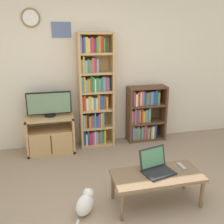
# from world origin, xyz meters

# --- Properties ---
(wall_back) EXTENTS (5.69, 0.09, 2.60)m
(wall_back) POSITION_xyz_m (-0.01, 2.34, 1.31)
(wall_back) COLOR beige
(wall_back) RESTS_ON ground_plane
(tv_stand) EXTENTS (0.76, 0.44, 0.62)m
(tv_stand) POSITION_xyz_m (-0.78, 2.05, 0.31)
(tv_stand) COLOR tan
(tv_stand) RESTS_ON ground_plane
(television) EXTENTS (0.70, 0.18, 0.40)m
(television) POSITION_xyz_m (-0.77, 2.07, 0.82)
(television) COLOR black
(television) RESTS_ON tv_stand
(bookshelf_tall) EXTENTS (0.58, 0.28, 1.92)m
(bookshelf_tall) POSITION_xyz_m (-0.01, 2.17, 0.94)
(bookshelf_tall) COLOR tan
(bookshelf_tall) RESTS_ON ground_plane
(bookshelf_short) EXTENTS (0.70, 0.28, 1.00)m
(bookshelf_short) POSITION_xyz_m (0.89, 2.17, 0.49)
(bookshelf_short) COLOR brown
(bookshelf_short) RESTS_ON ground_plane
(coffee_table) EXTENTS (1.03, 0.48, 0.38)m
(coffee_table) POSITION_xyz_m (0.39, 0.36, 0.34)
(coffee_table) COLOR brown
(coffee_table) RESTS_ON ground_plane
(laptop) EXTENTS (0.41, 0.36, 0.26)m
(laptop) POSITION_xyz_m (0.40, 0.43, 0.45)
(laptop) COLOR #232326
(laptop) RESTS_ON coffee_table
(remote_near_laptop) EXTENTS (0.05, 0.16, 0.02)m
(remote_near_laptop) POSITION_xyz_m (0.74, 0.45, 0.39)
(remote_near_laptop) COLOR #99999E
(remote_near_laptop) RESTS_ON coffee_table
(cat) EXTENTS (0.33, 0.51, 0.29)m
(cat) POSITION_xyz_m (-0.44, 0.37, 0.13)
(cat) COLOR white
(cat) RESTS_ON ground_plane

